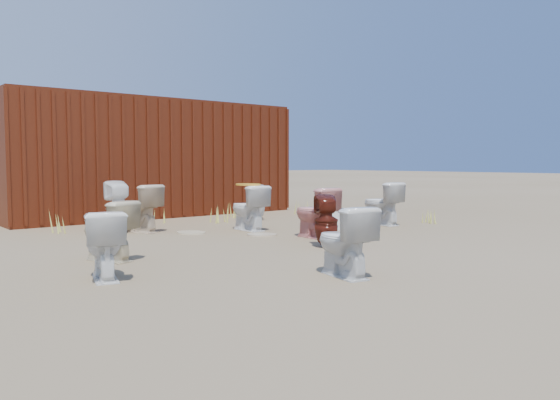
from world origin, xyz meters
TOP-DOWN VIEW (x-y plane):
  - ground at (0.00, 0.00)m, footprint 100.00×100.00m
  - shipping_container at (0.00, 5.20)m, footprint 6.00×2.40m
  - toilet_front_a at (-3.24, -0.70)m, footprint 0.54×0.73m
  - toilet_front_pink at (0.27, 0.11)m, footprint 0.44×0.75m
  - toilet_front_c at (-1.38, -2.07)m, footprint 0.52×0.75m
  - toilet_front_maroon at (-0.23, -0.64)m, footprint 0.44×0.44m
  - toilet_front_e at (2.33, 0.59)m, footprint 0.46×0.77m
  - toilet_back_a at (-1.75, 2.51)m, footprint 0.40×0.41m
  - toilet_back_beige_left at (-2.84, 0.22)m, footprint 0.59×0.77m
  - toilet_back_beige_right at (-1.46, 2.39)m, footprint 0.62×0.84m
  - toilet_back_yellowlid at (0.04, 1.47)m, footprint 0.43×0.74m
  - toilet_back_e at (1.12, 2.66)m, footprint 0.44×0.44m
  - yellow_lid at (0.04, 1.47)m, footprint 0.38×0.47m
  - loose_tank at (1.16, 0.61)m, footprint 0.52×0.25m
  - loose_lid_near at (-0.89, 1.74)m, footprint 0.53×0.60m
  - loose_lid_far at (-0.17, 0.82)m, footprint 0.58×0.59m
  - weed_clump_a at (-2.46, 3.09)m, footprint 0.36×0.36m
  - weed_clump_b at (0.30, 2.76)m, footprint 0.32×0.32m
  - weed_clump_c at (2.47, 2.94)m, footprint 0.36×0.36m
  - weed_clump_d at (-0.64, 3.39)m, footprint 0.30×0.30m
  - weed_clump_e at (1.02, 3.36)m, footprint 0.34×0.34m
  - weed_clump_f at (3.31, 0.18)m, footprint 0.28×0.28m

SIDE VIEW (x-z plane):
  - ground at x=0.00m, z-range 0.00..0.00m
  - loose_lid_near at x=-0.89m, z-range 0.00..0.02m
  - loose_lid_far at x=-0.17m, z-range 0.00..0.02m
  - weed_clump_f at x=3.31m, z-range 0.00..0.26m
  - weed_clump_d at x=-0.64m, z-range 0.00..0.27m
  - weed_clump_e at x=1.02m, z-range 0.00..0.28m
  - weed_clump_b at x=0.30m, z-range 0.00..0.29m
  - weed_clump_c at x=2.47m, z-range 0.00..0.31m
  - weed_clump_a at x=-2.46m, z-range 0.00..0.34m
  - loose_tank at x=1.16m, z-range 0.00..0.35m
  - toilet_front_a at x=-3.24m, z-range 0.00..0.67m
  - toilet_back_e at x=1.12m, z-range 0.00..0.69m
  - toilet_front_maroon at x=-0.23m, z-range 0.00..0.69m
  - toilet_back_beige_left at x=-2.84m, z-range 0.00..0.69m
  - toilet_front_c at x=-1.38m, z-range 0.00..0.70m
  - toilet_back_yellowlid at x=0.04m, z-range 0.00..0.74m
  - toilet_front_pink at x=0.27m, z-range 0.00..0.75m
  - toilet_front_e at x=2.33m, z-range 0.00..0.77m
  - toilet_back_beige_right at x=-1.46m, z-range 0.00..0.77m
  - toilet_back_a at x=-1.75m, z-range 0.00..0.83m
  - yellow_lid at x=0.04m, z-range 0.74..0.77m
  - shipping_container at x=0.00m, z-range 0.00..2.40m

